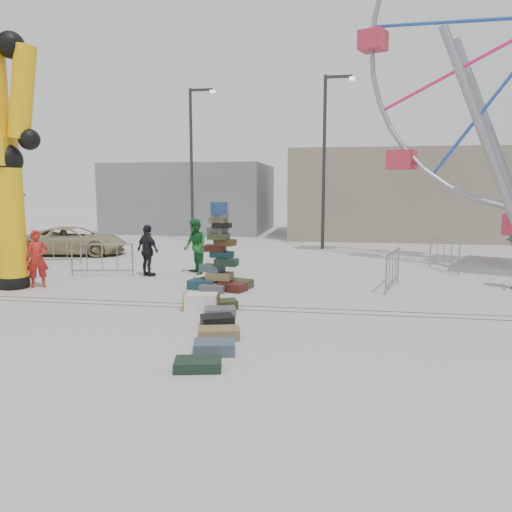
% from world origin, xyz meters
% --- Properties ---
extents(ground, '(90.00, 90.00, 0.00)m').
position_xyz_m(ground, '(0.00, 0.00, 0.00)').
color(ground, '#9E9E99').
rests_on(ground, ground).
extents(track_line_near, '(40.00, 0.04, 0.01)m').
position_xyz_m(track_line_near, '(0.00, 0.60, 0.00)').
color(track_line_near, '#47443F').
rests_on(track_line_near, ground).
extents(track_line_far, '(40.00, 0.04, 0.01)m').
position_xyz_m(track_line_far, '(0.00, 1.00, 0.00)').
color(track_line_far, '#47443F').
rests_on(track_line_far, ground).
extents(building_right, '(12.00, 8.00, 5.00)m').
position_xyz_m(building_right, '(7.00, 20.00, 2.50)').
color(building_right, gray).
rests_on(building_right, ground).
extents(building_left, '(10.00, 8.00, 4.40)m').
position_xyz_m(building_left, '(-6.00, 22.00, 2.20)').
color(building_left, gray).
rests_on(building_left, ground).
extents(lamp_post_right, '(1.41, 0.25, 8.00)m').
position_xyz_m(lamp_post_right, '(3.09, 13.00, 4.48)').
color(lamp_post_right, '#2D2D30').
rests_on(lamp_post_right, ground).
extents(lamp_post_left, '(1.41, 0.25, 8.00)m').
position_xyz_m(lamp_post_left, '(-3.91, 15.00, 4.48)').
color(lamp_post_left, '#2D2D30').
rests_on(lamp_post_left, ground).
extents(suitcase_tower, '(1.87, 1.57, 2.50)m').
position_xyz_m(suitcase_tower, '(0.36, 3.01, 0.70)').
color(suitcase_tower, '#183D48').
rests_on(suitcase_tower, ground).
extents(steamer_trunk, '(0.89, 0.59, 0.39)m').
position_xyz_m(steamer_trunk, '(0.51, 0.46, 0.20)').
color(steamer_trunk, silver).
rests_on(steamer_trunk, ground).
extents(row_case_0, '(0.90, 0.75, 0.20)m').
position_xyz_m(row_case_0, '(0.93, 0.68, 0.10)').
color(row_case_0, '#31391C').
rests_on(row_case_0, ground).
extents(row_case_1, '(0.81, 0.69, 0.17)m').
position_xyz_m(row_case_1, '(1.07, 0.04, 0.09)').
color(row_case_1, '#54555B').
rests_on(row_case_1, ground).
extents(row_case_2, '(0.81, 0.72, 0.23)m').
position_xyz_m(row_case_2, '(1.22, -0.87, 0.12)').
color(row_case_2, black).
rests_on(row_case_2, ground).
extents(row_case_3, '(0.88, 0.63, 0.21)m').
position_xyz_m(row_case_3, '(1.46, -1.70, 0.11)').
color(row_case_3, olive).
rests_on(row_case_3, ground).
extents(row_case_4, '(0.82, 0.64, 0.23)m').
position_xyz_m(row_case_4, '(1.58, -2.59, 0.11)').
color(row_case_4, '#435360').
rests_on(row_case_4, ground).
extents(row_case_5, '(0.84, 0.64, 0.17)m').
position_xyz_m(row_case_5, '(1.51, -3.38, 0.09)').
color(row_case_5, black).
rests_on(row_case_5, ground).
extents(barricade_dummy_a, '(1.95, 0.66, 1.10)m').
position_xyz_m(barricade_dummy_a, '(-8.24, 5.48, 0.55)').
color(barricade_dummy_a, gray).
rests_on(barricade_dummy_a, ground).
extents(barricade_dummy_b, '(1.96, 0.62, 1.10)m').
position_xyz_m(barricade_dummy_b, '(-6.97, 6.48, 0.55)').
color(barricade_dummy_b, gray).
rests_on(barricade_dummy_b, ground).
extents(barricade_dummy_c, '(1.99, 0.43, 1.10)m').
position_xyz_m(barricade_dummy_c, '(-3.98, 4.43, 0.55)').
color(barricade_dummy_c, gray).
rests_on(barricade_dummy_c, ground).
extents(barricade_wheel_front, '(0.63, 1.95, 1.10)m').
position_xyz_m(barricade_wheel_front, '(5.29, 3.84, 0.55)').
color(barricade_wheel_front, gray).
rests_on(barricade_wheel_front, ground).
extents(barricade_wheel_back, '(0.68, 1.94, 1.10)m').
position_xyz_m(barricade_wheel_back, '(7.41, 7.37, 0.55)').
color(barricade_wheel_back, gray).
rests_on(barricade_wheel_back, ground).
extents(pedestrian_red, '(0.73, 0.63, 1.69)m').
position_xyz_m(pedestrian_red, '(-4.93, 2.31, 0.85)').
color(pedestrian_red, '#B11D19').
rests_on(pedestrian_red, ground).
extents(pedestrian_green, '(1.12, 1.15, 1.87)m').
position_xyz_m(pedestrian_green, '(-1.04, 5.31, 0.94)').
color(pedestrian_green, '#1A6829').
rests_on(pedestrian_green, ground).
extents(pedestrian_black, '(1.07, 0.88, 1.71)m').
position_xyz_m(pedestrian_black, '(-2.46, 4.63, 0.85)').
color(pedestrian_black, black).
rests_on(pedestrian_black, ground).
extents(parked_suv, '(4.65, 2.62, 1.23)m').
position_xyz_m(parked_suv, '(-7.58, 9.11, 0.61)').
color(parked_suv, tan).
rests_on(parked_suv, ground).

